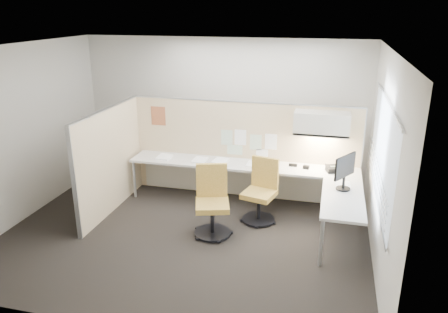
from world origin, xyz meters
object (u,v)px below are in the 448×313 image
(chair_left, at_px, (212,203))
(chair_right, at_px, (261,193))
(desk, at_px, (259,175))
(monitor, at_px, (345,170))
(phone, at_px, (332,169))

(chair_left, height_order, chair_right, chair_left)
(desk, relative_size, chair_left, 3.77)
(chair_left, distance_m, monitor, 2.04)
(desk, distance_m, phone, 1.22)
(desk, xyz_separation_m, monitor, (1.37, -0.59, 0.44))
(chair_right, bearing_deg, monitor, 6.94)
(chair_right, xyz_separation_m, phone, (1.09, 0.56, 0.31))
(chair_left, distance_m, chair_right, 0.89)
(chair_left, xyz_separation_m, phone, (1.74, 1.18, 0.29))
(chair_left, height_order, phone, chair_left)
(desk, height_order, chair_left, chair_left)
(desk, relative_size, phone, 15.34)
(desk, height_order, monitor, monitor)
(desk, distance_m, monitor, 1.55)
(chair_right, height_order, monitor, monitor)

